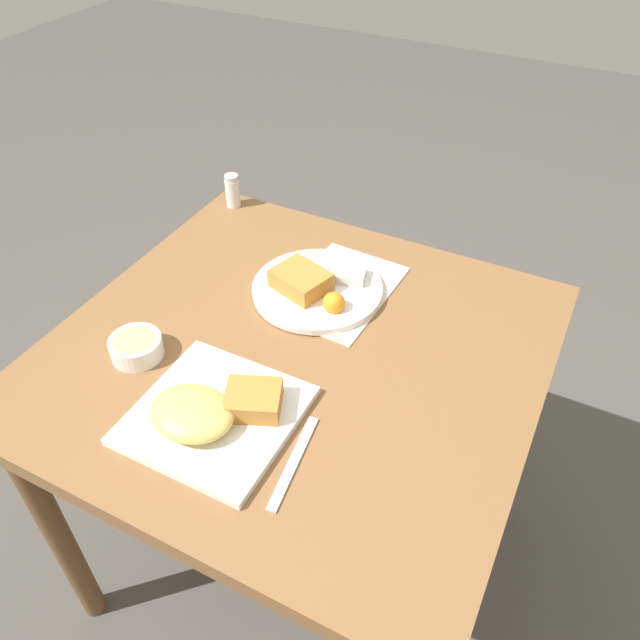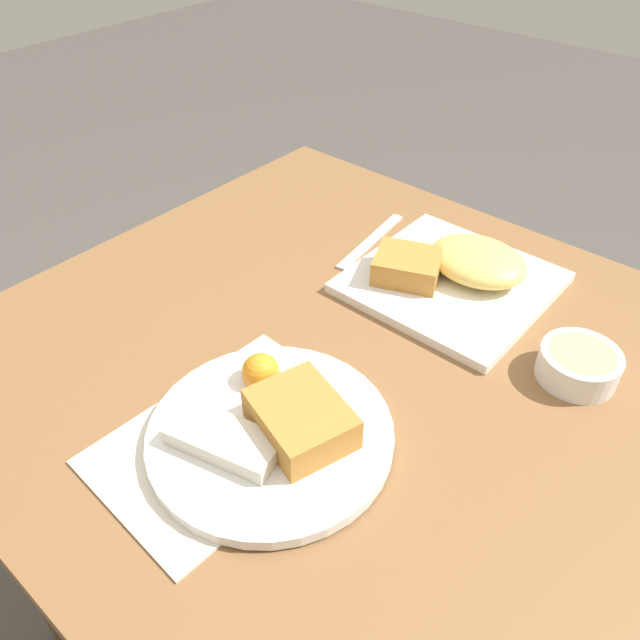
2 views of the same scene
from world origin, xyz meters
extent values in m
plane|color=#4C4742|center=(0.00, 0.00, 0.00)|extent=(8.00, 8.00, 0.00)
cube|color=brown|center=(0.00, 0.00, 0.71)|extent=(0.87, 0.84, 0.04)
cylinder|color=brown|center=(0.38, -0.36, 0.34)|extent=(0.05, 0.05, 0.69)
cylinder|color=brown|center=(0.38, 0.36, 0.34)|extent=(0.05, 0.05, 0.69)
cube|color=beige|center=(0.00, 0.19, 0.73)|extent=(0.20, 0.29, 0.00)
cube|color=white|center=(-0.04, -0.21, 0.73)|extent=(0.26, 0.26, 0.01)
ellipsoid|color=#EAC660|center=(-0.06, -0.24, 0.76)|extent=(0.14, 0.11, 0.04)
cube|color=#B77A33|center=(0.01, -0.17, 0.76)|extent=(0.11, 0.11, 0.04)
cylinder|color=white|center=(-0.04, 0.16, 0.74)|extent=(0.26, 0.26, 0.01)
cube|color=#B77A33|center=(-0.06, 0.14, 0.76)|extent=(0.13, 0.11, 0.04)
cube|color=beige|center=(-0.02, 0.21, 0.75)|extent=(0.13, 0.08, 0.02)
sphere|color=orange|center=(0.02, 0.11, 0.76)|extent=(0.04, 0.04, 0.04)
cylinder|color=white|center=(-0.25, -0.15, 0.74)|extent=(0.09, 0.09, 0.04)
cylinder|color=#D1B775|center=(-0.25, -0.15, 0.76)|extent=(0.08, 0.08, 0.00)
cube|color=silver|center=(0.12, -0.22, 0.73)|extent=(0.04, 0.18, 0.00)
camera|label=1|loc=(0.42, -0.72, 1.52)|focal=35.00mm
camera|label=2|loc=(-0.36, 0.46, 1.26)|focal=35.00mm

